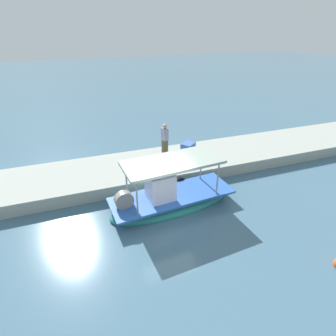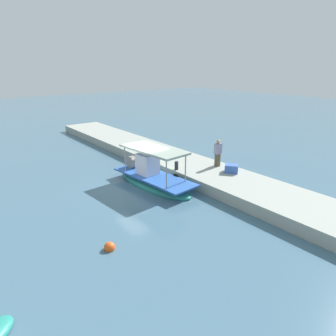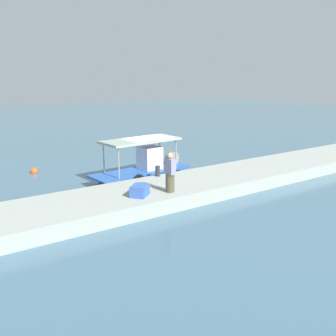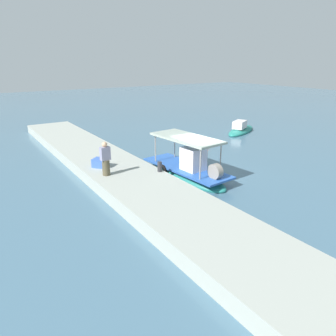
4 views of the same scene
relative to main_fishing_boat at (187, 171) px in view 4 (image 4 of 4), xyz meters
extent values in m
plane|color=#44687E|center=(0.51, 0.62, -0.42)|extent=(120.00, 120.00, 0.00)
cube|color=#9FA49B|center=(0.51, -3.29, -0.09)|extent=(36.00, 3.66, 0.66)
ellipsoid|color=teal|center=(-0.10, 0.00, -0.34)|extent=(6.04, 2.41, 0.86)
cube|color=#2D5EB5|center=(-0.10, 0.00, 0.14)|extent=(5.80, 2.39, 0.10)
cube|color=silver|center=(0.49, 0.05, 0.77)|extent=(1.19, 1.15, 1.35)
cylinder|color=gray|center=(1.72, 0.89, 0.94)|extent=(0.07, 0.07, 1.70)
cylinder|color=gray|center=(1.84, -0.57, 0.94)|extent=(0.07, 0.07, 1.70)
cylinder|color=gray|center=(-2.04, 0.57, 0.94)|extent=(0.07, 0.07, 1.70)
cylinder|color=gray|center=(-1.92, -0.89, 0.94)|extent=(0.07, 0.07, 1.70)
cube|color=#9AA89B|center=(-0.10, 0.00, 1.86)|extent=(4.42, 2.21, 0.12)
torus|color=black|center=(-0.89, -1.07, -0.06)|extent=(0.75, 0.24, 0.74)
cylinder|color=gray|center=(2.13, 0.19, 0.54)|extent=(0.83, 0.42, 0.80)
cylinder|color=brown|center=(-1.20, -4.30, 0.65)|extent=(0.42, 0.42, 0.82)
cube|color=gray|center=(-1.20, -4.30, 1.40)|extent=(0.31, 0.52, 0.68)
sphere|color=tan|center=(-1.20, -4.30, 1.87)|extent=(0.27, 0.27, 0.27)
cylinder|color=#2D2D33|center=(-0.14, -1.71, 0.51)|extent=(0.24, 0.24, 0.53)
cube|color=#3B61BB|center=(-2.60, -4.05, 0.48)|extent=(1.01, 0.99, 0.49)
sphere|color=#ED551B|center=(-4.43, 5.28, -0.33)|extent=(0.45, 0.45, 0.45)
ellipsoid|color=#248377|center=(-6.86, 11.38, -0.33)|extent=(3.55, 5.22, 0.67)
cube|color=silver|center=(-6.65, 10.93, 0.35)|extent=(1.48, 1.76, 0.68)
camera|label=1|loc=(3.44, 9.49, 7.13)|focal=28.65mm
camera|label=2|loc=(-13.86, 9.76, 6.49)|focal=32.14mm
camera|label=3|loc=(-10.42, -17.36, 5.21)|focal=40.47mm
camera|label=4|loc=(13.33, -10.09, 5.88)|focal=33.69mm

